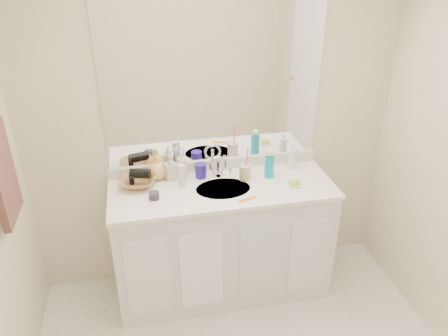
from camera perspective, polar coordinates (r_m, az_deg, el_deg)
wall_back at (r=3.05m, az=-1.26°, el=5.29°), size 2.60×0.02×2.40m
vanity_cabinet at (r=3.20m, az=-0.19°, el=-9.54°), size 1.50×0.55×0.85m
countertop at (r=2.96m, az=-0.20°, el=-2.73°), size 1.52×0.57×0.03m
backsplash at (r=3.15m, az=-1.15°, el=0.48°), size 1.52×0.03×0.08m
sink_basin at (r=2.94m, az=-0.12°, el=-2.88°), size 0.37×0.37×0.02m
faucet at (r=3.06m, az=-0.81°, el=-0.11°), size 0.02×0.02×0.11m
mirror at (r=2.92m, az=-1.31°, el=11.78°), size 1.48×0.01×1.20m
blue_mug at (r=3.04m, az=-3.04°, el=-0.34°), size 0.08×0.08×0.11m
tan_cup at (r=3.02m, az=2.76°, el=-0.59°), size 0.08×0.08×0.11m
toothbrush at (r=2.98m, az=2.99°, el=1.07°), size 0.02×0.04×0.20m
mouthwash_bottle at (r=3.06m, az=5.93°, el=0.19°), size 0.07×0.07×0.16m
clear_pump_bottle at (r=3.19m, az=8.80°, el=1.18°), size 0.07×0.07×0.15m
soap_dish at (r=3.00m, az=9.11°, el=-2.18°), size 0.12×0.10×0.01m
green_soap at (r=2.99m, az=9.14°, el=-1.87°), size 0.07×0.06×0.02m
orange_comb at (r=2.81m, az=3.13°, el=-4.07°), size 0.13×0.07×0.01m
dark_jar at (r=2.84m, az=-9.12°, el=-3.58°), size 0.08×0.08×0.05m
extra_white_bottle at (r=2.94m, az=-5.54°, el=-0.97°), size 0.06×0.06×0.16m
soap_bottle_white at (r=3.02m, az=-5.53°, el=0.45°), size 0.09×0.09×0.21m
soap_bottle_cream at (r=3.03m, az=-7.01°, el=0.08°), size 0.10×0.10×0.18m
soap_bottle_yellow at (r=3.05m, az=-8.76°, el=0.12°), size 0.14×0.14×0.17m
wicker_basket at (r=3.01m, az=-11.17°, el=-1.76°), size 0.27×0.27×0.06m
hair_dryer at (r=2.98m, az=-10.89°, el=-0.71°), size 0.15×0.10×0.07m
hand_towel at (r=2.61m, az=-26.91°, el=-0.73°), size 0.04×0.32×0.55m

